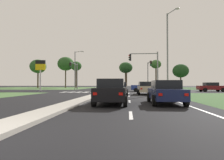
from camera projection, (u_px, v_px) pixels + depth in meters
name	position (u px, v px, depth m)	size (l,w,h in m)	color
ground_plane	(109.00, 91.00, 34.06)	(200.00, 200.00, 0.00)	black
grass_verge_far_left	(37.00, 88.00, 60.58)	(35.00, 35.00, 0.01)	#476B38
grass_verge_far_right	(203.00, 88.00, 56.35)	(35.00, 35.00, 0.01)	#2D4C28
median_island_near	(85.00, 99.00, 15.13)	(1.20, 22.00, 0.14)	#ADA89E
median_island_far	(117.00, 88.00, 58.97)	(1.20, 36.00, 0.14)	gray
lane_dash_near	(131.00, 115.00, 7.60)	(0.14, 2.00, 0.01)	silver
lane_dash_second	(129.00, 101.00, 13.58)	(0.14, 2.00, 0.01)	silver
lane_dash_third	(129.00, 96.00, 19.56)	(0.14, 2.00, 0.01)	silver
lane_dash_fourth	(129.00, 93.00, 25.53)	(0.14, 2.00, 0.01)	silver
edge_line_right	(170.00, 99.00, 15.56)	(0.14, 24.00, 0.01)	silver
stop_bar_near	(131.00, 93.00, 26.77)	(6.40, 0.50, 0.01)	silver
crosswalk_bar_near	(64.00, 92.00, 29.41)	(0.70, 2.80, 0.01)	silver
crosswalk_bar_second	(72.00, 92.00, 29.31)	(0.70, 2.80, 0.01)	silver
crosswalk_bar_third	(79.00, 92.00, 29.22)	(0.70, 2.80, 0.01)	silver
crosswalk_bar_fourth	(86.00, 92.00, 29.12)	(0.70, 2.80, 0.01)	silver
crosswalk_bar_fifth	(94.00, 92.00, 29.03)	(0.70, 2.80, 0.01)	silver
car_black_near	(112.00, 91.00, 11.85)	(1.95, 4.55, 1.55)	black
car_maroon_second	(211.00, 87.00, 31.20)	(4.36, 2.01, 1.51)	maroon
car_navy_third	(165.00, 92.00, 11.90)	(1.94, 4.35, 1.47)	#161E47
car_blue_fourth	(144.00, 87.00, 31.31)	(4.14, 2.02, 1.60)	navy
car_grey_fifth	(119.00, 88.00, 21.61)	(2.00, 4.43, 1.47)	slate
car_beige_sixth	(146.00, 88.00, 23.06)	(2.01, 4.50, 1.53)	#BCAD8E
traffic_signal_far_right	(149.00, 70.00, 38.06)	(0.32, 5.62, 5.80)	gray
traffic_signal_near_right	(147.00, 65.00, 27.06)	(4.21, 0.32, 5.85)	gray
traffic_signal_far_left	(75.00, 71.00, 39.46)	(0.32, 5.23, 5.70)	gray
street_lamp_second	(168.00, 49.00, 25.24)	(1.17, 2.37, 10.71)	gray
street_lamp_third	(76.00, 68.00, 43.38)	(2.37, 1.25, 8.69)	gray
pedestrian_at_median	(113.00, 84.00, 43.98)	(0.34, 0.34, 1.72)	#9E8966
fuel_price_totem	(40.00, 69.00, 34.48)	(1.80, 0.24, 5.58)	silver
treeline_near	(38.00, 66.00, 63.86)	(5.38, 5.38, 9.50)	#423323
treeline_second	(66.00, 64.00, 64.77)	(5.45, 5.45, 10.47)	#423323
treeline_third	(76.00, 66.00, 62.98)	(3.58, 3.58, 8.75)	#423323
treeline_fourth	(125.00, 68.00, 63.98)	(4.32, 4.32, 8.61)	#423323
treeline_fifth	(126.00, 68.00, 59.49)	(3.77, 3.77, 7.99)	#423323
treeline_sixth	(156.00, 65.00, 62.49)	(3.39, 3.39, 9.23)	#423323
treeline_seventh	(181.00, 71.00, 58.69)	(4.87, 4.87, 7.42)	#423323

